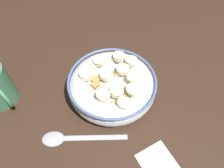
{
  "coord_description": "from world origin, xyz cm",
  "views": [
    {
      "loc": [
        17.28,
        -20.03,
        38.81
      ],
      "look_at": [
        0.0,
        0.0,
        3.0
      ],
      "focal_mm": 32.96,
      "sensor_mm": 36.0,
      "label": 1
    }
  ],
  "objects": [
    {
      "name": "spoon",
      "position": [
        0.34,
        -14.4,
        0.34
      ],
      "size": [
        13.88,
        12.79,
        0.8
      ],
      "color": "#A5A5AD",
      "rests_on": "ground_plane"
    },
    {
      "name": "cereal_bowl",
      "position": [
        0.01,
        0.03,
        2.63
      ],
      "size": [
        19.08,
        19.08,
        5.69
      ],
      "color": "silver",
      "rests_on": "ground_plane"
    },
    {
      "name": "ground_plane",
      "position": [
        0.0,
        0.0,
        -1.0
      ],
      "size": [
        111.85,
        111.85,
        2.0
      ],
      "primitive_type": "cube",
      "color": "#332116"
    }
  ]
}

